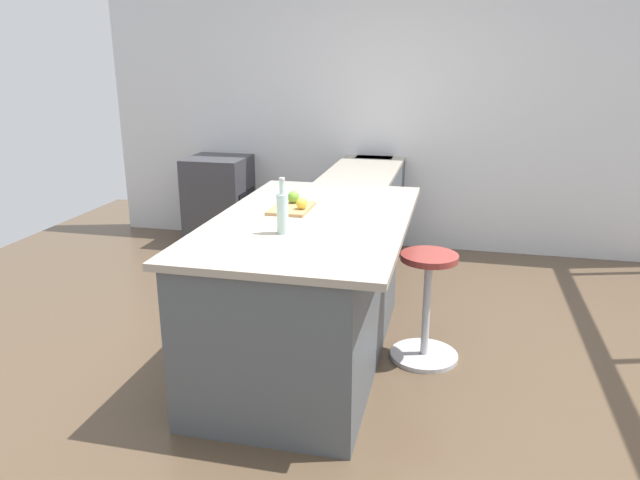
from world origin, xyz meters
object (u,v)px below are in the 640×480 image
kitchen_island (305,288)px  stool_by_window (426,310)px  oven_range (219,200)px  water_bottle (283,212)px  cutting_board (291,208)px  apple_green (293,197)px  apple_yellow (302,203)px

kitchen_island → stool_by_window: (-0.16, 0.76, -0.14)m
oven_range → water_bottle: water_bottle is taller
stool_by_window → cutting_board: (0.01, -0.88, 0.62)m
oven_range → kitchen_island: kitchen_island is taller
stool_by_window → apple_green: apple_green is taller
oven_range → kitchen_island: (2.24, 1.50, 0.03)m
apple_yellow → kitchen_island: bearing=23.3°
oven_range → kitchen_island: 2.70m
apple_yellow → water_bottle: (0.47, 0.02, 0.07)m
apple_yellow → oven_range: bearing=-145.8°
cutting_board → apple_green: 0.11m
apple_yellow → cutting_board: bearing=-119.7°
apple_yellow → water_bottle: water_bottle is taller
cutting_board → kitchen_island: bearing=39.9°
stool_by_window → water_bottle: size_ratio=2.28×
kitchen_island → apple_green: apple_green is taller
water_bottle → oven_range: bearing=-150.6°
oven_range → apple_yellow: size_ratio=12.50×
apple_yellow → apple_green: bearing=-146.9°
stool_by_window → cutting_board: size_ratio=1.98×
apple_yellow → stool_by_window: bearing=94.2°
oven_range → stool_by_window: oven_range is taller
apple_yellow → apple_green: size_ratio=0.92×
apple_green → water_bottle: (0.62, 0.11, 0.06)m
kitchen_island → cutting_board: bearing=-140.1°
kitchen_island → water_bottle: bearing=-4.2°
kitchen_island → water_bottle: 0.70m
stool_by_window → apple_green: (-0.09, -0.90, 0.67)m
cutting_board → water_bottle: bearing=10.6°
oven_range → cutting_board: bearing=33.3°
cutting_board → apple_green: (-0.10, -0.01, 0.05)m
oven_range → cutting_board: cutting_board is taller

